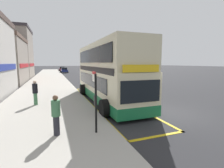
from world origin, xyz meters
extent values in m
plane|color=#28282B|center=(0.00, 32.00, 0.00)|extent=(260.00, 260.00, 0.00)
cube|color=#A39E93|center=(-7.00, 32.00, 0.07)|extent=(6.00, 76.00, 0.14)
cube|color=beige|center=(-2.45, 4.49, 1.35)|extent=(2.46, 10.51, 2.30)
cube|color=beige|center=(-2.45, 4.49, 3.45)|extent=(2.43, 10.30, 1.90)
cube|color=#196B3D|center=(-2.45, 4.49, 0.50)|extent=(2.48, 10.53, 0.60)
cube|color=black|center=(-2.45, 4.49, 2.52)|extent=(2.49, 9.67, 0.36)
cube|color=black|center=(-3.70, 4.89, 1.65)|extent=(0.04, 8.41, 0.90)
cube|color=black|center=(-3.70, 4.49, 3.50)|extent=(0.04, 9.25, 1.00)
cube|color=black|center=(-2.45, -0.79, 1.60)|extent=(2.16, 0.04, 1.10)
cube|color=yellow|center=(-2.45, -0.79, 2.72)|extent=(1.97, 0.04, 0.36)
cylinder|color=black|center=(-3.77, 0.70, 0.50)|extent=(0.56, 1.00, 1.00)
cylinder|color=black|center=(-1.13, 0.70, 0.50)|extent=(0.56, 1.00, 1.00)
cylinder|color=black|center=(-3.77, 7.38, 0.50)|extent=(0.56, 1.00, 1.00)
cylinder|color=black|center=(-1.13, 7.38, 0.50)|extent=(0.56, 1.00, 1.00)
cube|color=gold|center=(-3.92, 4.34, 0.01)|extent=(0.16, 13.52, 0.01)
cube|color=gold|center=(-1.24, 4.34, 0.01)|extent=(0.16, 13.52, 0.01)
cube|color=gold|center=(-2.58, -2.35, 0.01)|extent=(2.84, 0.16, 0.01)
cube|color=gold|center=(-2.58, 11.02, 0.01)|extent=(2.84, 0.16, 0.01)
cylinder|color=black|center=(-4.87, -1.40, 1.35)|extent=(0.09, 0.09, 2.42)
cube|color=silver|center=(-4.87, -1.15, 2.38)|extent=(0.05, 0.42, 0.30)
cube|color=red|center=(-4.87, -1.15, 2.58)|extent=(0.05, 0.42, 0.10)
cube|color=black|center=(-4.87, -1.30, 1.44)|extent=(0.06, 0.28, 0.40)
cube|color=navy|center=(-10.16, 7.67, 2.60)|extent=(0.08, 10.18, 0.56)
cube|color=#B2191E|center=(-10.16, 19.58, 2.60)|extent=(0.08, 8.07, 0.56)
cube|color=gray|center=(-15.50, 29.47, 4.65)|extent=(10.60, 9.38, 9.30)
cube|color=#B2191E|center=(-10.16, 29.47, 2.60)|extent=(0.08, 7.97, 0.56)
cube|color=silver|center=(2.86, 15.55, 0.66)|extent=(1.76, 4.20, 0.72)
cube|color=black|center=(2.86, 15.45, 1.32)|extent=(1.52, 1.90, 0.60)
cylinder|color=black|center=(1.92, 16.85, 0.30)|extent=(0.22, 0.60, 0.60)
cylinder|color=black|center=(3.79, 16.85, 0.30)|extent=(0.22, 0.60, 0.60)
cylinder|color=black|center=(1.92, 14.25, 0.30)|extent=(0.22, 0.60, 0.60)
cylinder|color=black|center=(3.79, 14.25, 0.30)|extent=(0.22, 0.60, 0.60)
cube|color=navy|center=(-2.91, 43.42, 0.66)|extent=(1.76, 4.20, 0.72)
cube|color=black|center=(-2.91, 43.32, 1.32)|extent=(1.52, 1.90, 0.60)
cylinder|color=black|center=(-3.84, 44.72, 0.30)|extent=(0.22, 0.60, 0.60)
cylinder|color=black|center=(-1.97, 44.72, 0.30)|extent=(0.22, 0.60, 0.60)
cylinder|color=black|center=(-3.84, 42.12, 0.30)|extent=(0.22, 0.60, 0.60)
cylinder|color=black|center=(-1.97, 42.12, 0.30)|extent=(0.22, 0.60, 0.60)
cube|color=maroon|center=(-2.91, 54.37, 0.66)|extent=(1.76, 4.20, 0.72)
cube|color=black|center=(-2.91, 54.27, 1.32)|extent=(1.52, 1.90, 0.60)
cylinder|color=black|center=(-3.85, 55.67, 0.30)|extent=(0.22, 0.60, 0.60)
cylinder|color=black|center=(-1.98, 55.67, 0.30)|extent=(0.22, 0.60, 0.60)
cylinder|color=black|center=(-3.85, 53.06, 0.30)|extent=(0.22, 0.60, 0.60)
cylinder|color=black|center=(-1.98, 53.06, 0.30)|extent=(0.22, 0.60, 0.60)
cylinder|color=#26262D|center=(-6.40, -1.10, 0.53)|extent=(0.24, 0.24, 0.78)
cylinder|color=#3F724C|center=(-6.40, -1.10, 1.23)|extent=(0.34, 0.34, 0.62)
sphere|color=brown|center=(-6.40, -1.10, 1.64)|extent=(0.21, 0.21, 0.21)
cylinder|color=#3F724C|center=(-7.59, 4.36, 0.55)|extent=(0.24, 0.24, 0.81)
cylinder|color=black|center=(-7.59, 4.36, 1.27)|extent=(0.34, 0.34, 0.64)
sphere|color=beige|center=(-7.59, 4.36, 1.70)|extent=(0.22, 0.22, 0.22)
camera|label=1|loc=(-6.48, -7.65, 2.98)|focal=26.23mm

